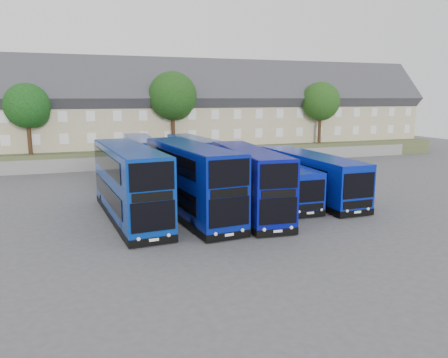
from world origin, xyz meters
TOP-DOWN VIEW (x-y plane):
  - ground at (0.00, 0.00)m, footprint 120.00×120.00m
  - retaining_wall at (0.00, 24.00)m, footprint 70.00×0.40m
  - earth_bank at (0.00, 34.00)m, footprint 80.00×20.00m
  - terrace_row at (6.00, 30.00)m, footprint 66.00×10.40m
  - dd_front_left at (-6.19, 2.60)m, footprint 3.77×12.50m
  - dd_front_mid at (-2.07, 2.11)m, footprint 4.04×12.59m
  - dd_front_right at (1.93, 1.38)m, footprint 3.56×11.69m
  - dd_rear_left at (-3.43, 16.12)m, footprint 3.03×10.79m
  - dd_rear_right at (1.78, 15.11)m, footprint 3.32×10.66m
  - coach_east_a at (5.53, 4.27)m, footprint 2.68×11.35m
  - coach_east_b at (8.51, 4.36)m, footprint 2.86×13.23m
  - tree_west at (-13.85, 25.10)m, footprint 4.80×4.80m
  - tree_mid at (2.15, 25.60)m, footprint 5.76×5.76m
  - tree_east at (22.15, 25.10)m, footprint 5.12×5.12m
  - tree_far at (28.15, 32.10)m, footprint 5.44×5.44m

SIDE VIEW (x-z plane):
  - ground at x=0.00m, z-range 0.00..0.00m
  - retaining_wall at x=0.00m, z-range 0.00..1.50m
  - earth_bank at x=0.00m, z-range 0.00..2.00m
  - coach_east_a at x=5.53m, z-range -0.03..3.05m
  - coach_east_b at x=8.51m, z-range -0.03..3.58m
  - dd_rear_right at x=1.78m, z-range -0.04..4.13m
  - dd_rear_left at x=-3.43m, z-range -0.04..4.20m
  - dd_front_right at x=1.93m, z-range -0.04..4.54m
  - dd_front_left at x=-6.19m, z-range -0.04..4.86m
  - dd_front_mid at x=-2.07m, z-range -0.04..4.88m
  - terrace_row at x=6.00m, z-range 1.00..12.20m
  - tree_west at x=-13.85m, z-range 3.23..10.88m
  - tree_east at x=22.15m, z-range 3.31..11.47m
  - tree_far at x=28.15m, z-range 3.39..12.06m
  - tree_mid at x=2.15m, z-range 3.48..12.66m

